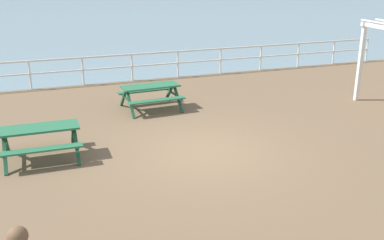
# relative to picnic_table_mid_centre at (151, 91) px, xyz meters

# --- Properties ---
(ground_plane) EXTENTS (30.00, 24.00, 0.20)m
(ground_plane) POSITION_rel_picnic_table_mid_centre_xyz_m (0.31, -3.83, -0.68)
(ground_plane) COLOR brown
(sea_band) EXTENTS (142.00, 90.00, 0.01)m
(sea_band) POSITION_rel_picnic_table_mid_centre_xyz_m (0.31, 48.92, -0.58)
(sea_band) COLOR gray
(sea_band) RESTS_ON ground
(seaward_railing) EXTENTS (23.07, 0.07, 1.08)m
(seaward_railing) POSITION_rel_picnic_table_mid_centre_xyz_m (0.31, 3.92, 0.17)
(seaward_railing) COLOR white
(seaward_railing) RESTS_ON ground
(picnic_table_mid_centre) EXTENTS (1.88, 1.63, 0.80)m
(picnic_table_mid_centre) POSITION_rel_picnic_table_mid_centre_xyz_m (0.00, 0.00, 0.00)
(picnic_table_mid_centre) COLOR #286B47
(picnic_table_mid_centre) RESTS_ON ground
(picnic_table_seaward) EXTENTS (1.82, 1.56, 0.80)m
(picnic_table_seaward) POSITION_rel_picnic_table_mid_centre_xyz_m (-3.47, -2.87, 0.00)
(picnic_table_seaward) COLOR #286B47
(picnic_table_seaward) RESTS_ON ground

